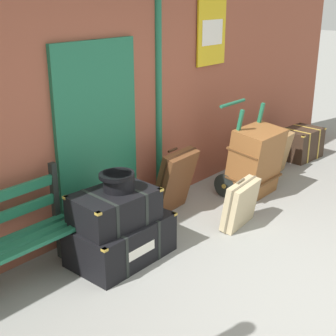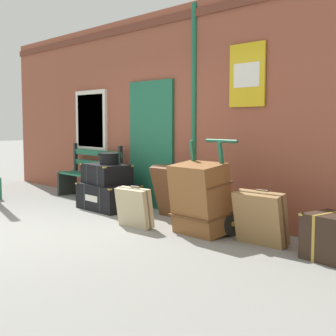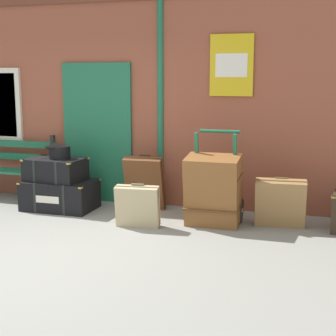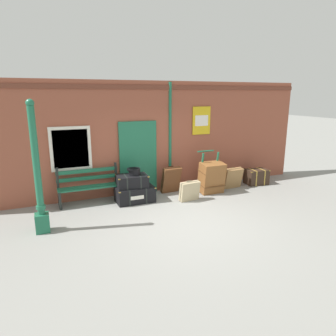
% 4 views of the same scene
% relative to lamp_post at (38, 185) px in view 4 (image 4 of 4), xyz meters
% --- Properties ---
extents(ground_plane, '(60.00, 60.00, 0.00)m').
position_rel_lamp_post_xyz_m(ground_plane, '(2.94, -0.76, -1.03)').
color(ground_plane, gray).
extents(brick_facade, '(10.40, 0.35, 3.20)m').
position_rel_lamp_post_xyz_m(brick_facade, '(2.93, 1.84, 0.57)').
color(brick_facade, brown).
rests_on(brick_facade, ground).
extents(lamp_post, '(0.28, 0.28, 2.74)m').
position_rel_lamp_post_xyz_m(lamp_post, '(0.00, 0.00, 0.00)').
color(lamp_post, '#1E6647').
rests_on(lamp_post, ground).
extents(platform_bench, '(1.60, 0.43, 1.01)m').
position_rel_lamp_post_xyz_m(platform_bench, '(1.19, 1.40, -0.59)').
color(platform_bench, '#1E6647').
rests_on(platform_bench, ground).
extents(steamer_trunk_base, '(1.01, 0.65, 0.43)m').
position_rel_lamp_post_xyz_m(steamer_trunk_base, '(2.33, 1.03, -0.82)').
color(steamer_trunk_base, black).
rests_on(steamer_trunk_base, ground).
extents(steamer_trunk_middle, '(0.85, 0.61, 0.33)m').
position_rel_lamp_post_xyz_m(steamer_trunk_middle, '(2.27, 1.03, -0.45)').
color(steamer_trunk_middle, black).
rests_on(steamer_trunk_middle, steamer_trunk_base).
extents(round_hatbox, '(0.36, 0.32, 0.18)m').
position_rel_lamp_post_xyz_m(round_hatbox, '(2.34, 1.04, -0.18)').
color(round_hatbox, black).
rests_on(round_hatbox, steamer_trunk_middle).
extents(porters_trolley, '(0.71, 0.57, 1.20)m').
position_rel_lamp_post_xyz_m(porters_trolley, '(4.62, 1.04, -0.76)').
color(porters_trolley, black).
rests_on(porters_trolley, ground).
extents(large_brown_trunk, '(0.70, 0.55, 0.93)m').
position_rel_lamp_post_xyz_m(large_brown_trunk, '(4.62, 0.86, -0.57)').
color(large_brown_trunk, brown).
rests_on(large_brown_trunk, ground).
extents(suitcase_cream, '(0.57, 0.40, 0.80)m').
position_rel_lamp_post_xyz_m(suitcase_cream, '(3.53, 1.32, -0.63)').
color(suitcase_cream, brown).
rests_on(suitcase_cream, ground).
extents(suitcase_umber, '(0.57, 0.29, 0.57)m').
position_rel_lamp_post_xyz_m(suitcase_umber, '(3.72, 0.50, -0.76)').
color(suitcase_umber, tan).
rests_on(suitcase_umber, ground).
extents(suitcase_olive, '(0.65, 0.35, 0.65)m').
position_rel_lamp_post_xyz_m(suitcase_olive, '(5.46, 1.02, -0.71)').
color(suitcase_olive, olive).
rests_on(suitcase_olive, ground).
extents(corner_trunk, '(0.73, 0.55, 0.49)m').
position_rel_lamp_post_xyz_m(corner_trunk, '(6.43, 1.09, -0.79)').
color(corner_trunk, '#332319').
rests_on(corner_trunk, ground).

